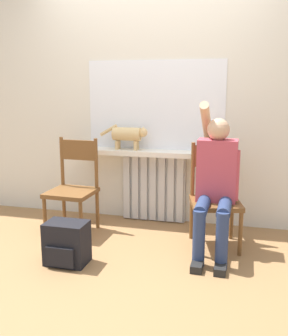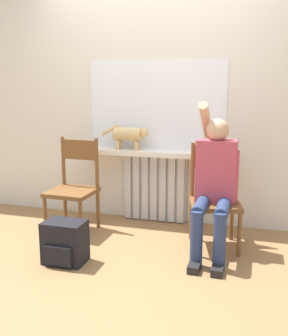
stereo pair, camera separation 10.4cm
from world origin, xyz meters
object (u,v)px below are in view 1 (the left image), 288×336
(chair_left, at_px, (73,186))
(chair_right, at_px, (215,196))
(person, at_px, (216,180))
(cat, at_px, (128,135))
(backpack, at_px, (67,243))

(chair_left, distance_m, chair_right, 1.37)
(person, relative_size, cat, 2.53)
(person, xyz_separation_m, backpack, (-1.13, -0.57, -0.46))
(chair_left, xyz_separation_m, backpack, (0.25, -0.70, -0.28))
(person, bearing_deg, backpack, -153.18)
(person, relative_size, backpack, 3.73)
(chair_left, distance_m, cat, 0.77)
(chair_left, height_order, chair_right, same)
(chair_right, relative_size, backpack, 2.64)
(chair_left, height_order, cat, cat)
(chair_right, distance_m, person, 0.22)
(chair_right, xyz_separation_m, cat, (-0.93, 0.43, 0.47))
(cat, xyz_separation_m, backpack, (-0.18, -1.13, -0.76))
(backpack, bearing_deg, chair_right, 31.91)
(chair_left, relative_size, cat, 1.79)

